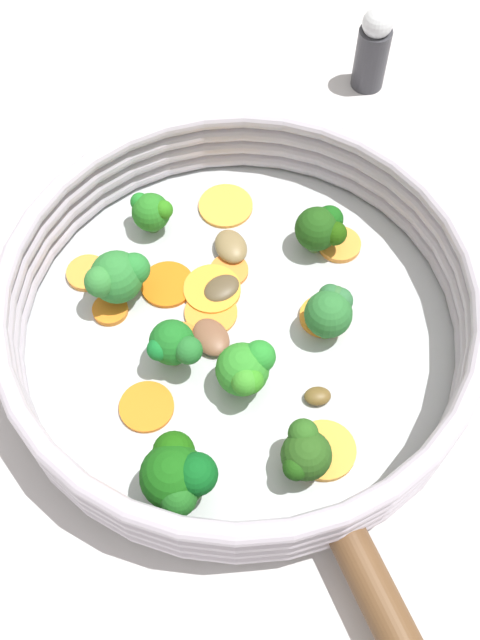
{
  "coord_description": "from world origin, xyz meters",
  "views": [
    {
      "loc": [
        -0.21,
        0.21,
        0.53
      ],
      "look_at": [
        0.0,
        0.0,
        0.03
      ],
      "focal_mm": 42.0,
      "sensor_mm": 36.0,
      "label": 1
    }
  ],
  "objects_px": {
    "carrot_slice_3": "(229,271)",
    "broccoli_floret_2": "(151,212)",
    "broccoli_floret_4": "(305,453)",
    "mushroom_piece_2": "(211,337)",
    "mushroom_piece_1": "(222,288)",
    "salt_shaker": "(373,49)",
    "broccoli_floret_6": "(117,277)",
    "carrot_slice_6": "(168,284)",
    "carrot_slice_10": "(325,450)",
    "mushroom_piece_3": "(316,398)",
    "carrot_slice_7": "(110,310)",
    "broccoli_floret_0": "(173,344)",
    "carrot_slice_2": "(147,407)",
    "broccoli_floret_1": "(177,475)",
    "mushroom_piece_0": "(231,246)",
    "broccoli_floret_7": "(246,370)",
    "carrot_slice_8": "(211,313)",
    "carrot_slice_0": "(181,338)",
    "carrot_slice_1": "(341,245)",
    "carrot_slice_4": "(323,316)",
    "broccoli_floret_5": "(321,228)",
    "carrot_slice_5": "(87,273)",
    "carrot_slice_9": "(226,206)",
    "skillet": "(240,334)",
    "broccoli_floret_3": "(330,310)",
    "carrot_slice_11": "(212,290)"
  },
  "relations": [
    {
      "from": "carrot_slice_6",
      "to": "broccoli_floret_7",
      "type": "xyz_separation_m",
      "value": [
        -0.11,
        0.02,
        0.03
      ]
    },
    {
      "from": "carrot_slice_8",
      "to": "broccoli_floret_0",
      "type": "relative_size",
      "value": 0.95
    },
    {
      "from": "broccoli_floret_1",
      "to": "mushroom_piece_0",
      "type": "distance_m",
      "value": 0.21
    },
    {
      "from": "carrot_slice_3",
      "to": "carrot_slice_4",
      "type": "relative_size",
      "value": 0.86
    },
    {
      "from": "carrot_slice_10",
      "to": "broccoli_floret_4",
      "type": "height_order",
      "value": "broccoli_floret_4"
    },
    {
      "from": "carrot_slice_1",
      "to": "broccoli_floret_6",
      "type": "xyz_separation_m",
      "value": [
        0.09,
        0.17,
        0.03
      ]
    },
    {
      "from": "broccoli_floret_2",
      "to": "broccoli_floret_0",
      "type": "bearing_deg",
      "value": 146.63
    },
    {
      "from": "broccoli_floret_4",
      "to": "carrot_slice_0",
      "type": "bearing_deg",
      "value": -2.93
    },
    {
      "from": "carrot_slice_2",
      "to": "broccoli_floret_4",
      "type": "relative_size",
      "value": 0.93
    },
    {
      "from": "carrot_slice_10",
      "to": "salt_shaker",
      "type": "relative_size",
      "value": 0.53
    },
    {
      "from": "broccoli_floret_0",
      "to": "broccoli_floret_4",
      "type": "distance_m",
      "value": 0.13
    },
    {
      "from": "carrot_slice_0",
      "to": "mushroom_piece_3",
      "type": "bearing_deg",
      "value": -161.01
    },
    {
      "from": "carrot_slice_2",
      "to": "carrot_slice_6",
      "type": "height_order",
      "value": "same"
    },
    {
      "from": "carrot_slice_4",
      "to": "broccoli_floret_7",
      "type": "distance_m",
      "value": 0.09
    },
    {
      "from": "broccoli_floret_4",
      "to": "mushroom_piece_2",
      "type": "bearing_deg",
      "value": -10.95
    },
    {
      "from": "mushroom_piece_1",
      "to": "broccoli_floret_2",
      "type": "bearing_deg",
      "value": -1.57
    },
    {
      "from": "carrot_slice_8",
      "to": "broccoli_floret_2",
      "type": "distance_m",
      "value": 0.1
    },
    {
      "from": "broccoli_floret_2",
      "to": "broccoli_floret_7",
      "type": "bearing_deg",
      "value": 163.55
    },
    {
      "from": "broccoli_floret_6",
      "to": "salt_shaker",
      "type": "height_order",
      "value": "salt_shaker"
    },
    {
      "from": "carrot_slice_6",
      "to": "mushroom_piece_1",
      "type": "height_order",
      "value": "mushroom_piece_1"
    },
    {
      "from": "broccoli_floret_4",
      "to": "salt_shaker",
      "type": "relative_size",
      "value": 0.51
    },
    {
      "from": "carrot_slice_4",
      "to": "broccoli_floret_2",
      "type": "xyz_separation_m",
      "value": [
        0.16,
        0.04,
        0.02
      ]
    },
    {
      "from": "broccoli_floret_2",
      "to": "carrot_slice_8",
      "type": "bearing_deg",
      "value": 166.58
    },
    {
      "from": "mushroom_piece_2",
      "to": "carrot_slice_11",
      "type": "bearing_deg",
      "value": -43.85
    },
    {
      "from": "carrot_slice_7",
      "to": "broccoli_floret_0",
      "type": "xyz_separation_m",
      "value": [
        -0.07,
        -0.01,
        0.03
      ]
    },
    {
      "from": "broccoli_floret_1",
      "to": "mushroom_piece_3",
      "type": "distance_m",
      "value": 0.12
    },
    {
      "from": "carrot_slice_6",
      "to": "mushroom_piece_1",
      "type": "xyz_separation_m",
      "value": [
        -0.04,
        -0.03,
        0.0
      ]
    },
    {
      "from": "carrot_slice_1",
      "to": "broccoli_floret_3",
      "type": "bearing_deg",
      "value": 124.37
    },
    {
      "from": "mushroom_piece_1",
      "to": "mushroom_piece_2",
      "type": "relative_size",
      "value": 0.89
    },
    {
      "from": "skillet",
      "to": "carrot_slice_3",
      "type": "relative_size",
      "value": 10.95
    },
    {
      "from": "carrot_slice_3",
      "to": "broccoli_floret_2",
      "type": "distance_m",
      "value": 0.08
    },
    {
      "from": "mushroom_piece_0",
      "to": "mushroom_piece_3",
      "type": "relative_size",
      "value": 1.71
    },
    {
      "from": "carrot_slice_1",
      "to": "carrot_slice_10",
      "type": "distance_m",
      "value": 0.19
    },
    {
      "from": "mushroom_piece_1",
      "to": "salt_shaker",
      "type": "xyz_separation_m",
      "value": [
        0.09,
        -0.28,
        0.02
      ]
    },
    {
      "from": "carrot_slice_10",
      "to": "broccoli_floret_4",
      "type": "distance_m",
      "value": 0.03
    },
    {
      "from": "carrot_slice_3",
      "to": "carrot_slice_6",
      "type": "relative_size",
      "value": 0.73
    },
    {
      "from": "carrot_slice_6",
      "to": "carrot_slice_10",
      "type": "relative_size",
      "value": 0.96
    },
    {
      "from": "broccoli_floret_3",
      "to": "broccoli_floret_4",
      "type": "bearing_deg",
      "value": 123.88
    },
    {
      "from": "carrot_slice_2",
      "to": "mushroom_piece_3",
      "type": "xyz_separation_m",
      "value": [
        -0.08,
        -0.1,
        0.0
      ]
    },
    {
      "from": "salt_shaker",
      "to": "carrot_slice_6",
      "type": "bearing_deg",
      "value": 99.4
    },
    {
      "from": "carrot_slice_9",
      "to": "broccoli_floret_1",
      "type": "height_order",
      "value": "broccoli_floret_1"
    },
    {
      "from": "carrot_slice_10",
      "to": "mushroom_piece_3",
      "type": "distance_m",
      "value": 0.04
    },
    {
      "from": "carrot_slice_2",
      "to": "broccoli_floret_6",
      "type": "xyz_separation_m",
      "value": [
        0.09,
        -0.05,
        0.03
      ]
    },
    {
      "from": "carrot_slice_2",
      "to": "carrot_slice_3",
      "type": "xyz_separation_m",
      "value": [
        0.05,
        -0.13,
        0.0
      ]
    },
    {
      "from": "carrot_slice_1",
      "to": "broccoli_floret_7",
      "type": "bearing_deg",
      "value": 104.03
    },
    {
      "from": "carrot_slice_2",
      "to": "broccoli_floret_6",
      "type": "height_order",
      "value": "broccoli_floret_6"
    },
    {
      "from": "carrot_slice_7",
      "to": "broccoli_floret_5",
      "type": "relative_size",
      "value": 0.66
    },
    {
      "from": "carrot_slice_9",
      "to": "carrot_slice_0",
      "type": "bearing_deg",
      "value": 121.54
    },
    {
      "from": "carrot_slice_3",
      "to": "carrot_slice_5",
      "type": "distance_m",
      "value": 0.12
    },
    {
      "from": "mushroom_piece_1",
      "to": "salt_shaker",
      "type": "height_order",
      "value": "salt_shaker"
    }
  ]
}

